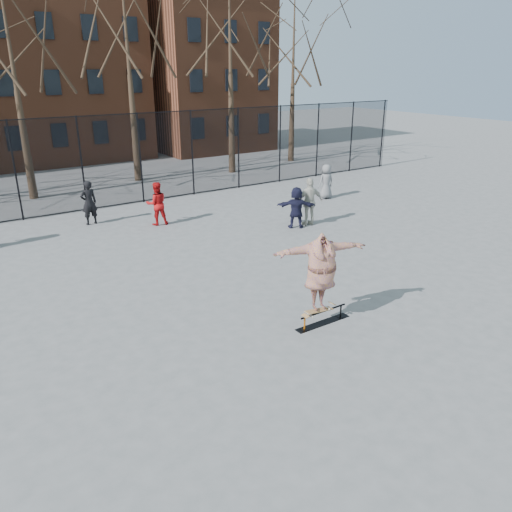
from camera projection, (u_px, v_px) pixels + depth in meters
ground at (300, 319)px, 12.37m from camera, size 100.00×100.00×0.00m
skate_rail at (323, 318)px, 12.13m from camera, size 1.56×0.24×0.34m
skateboard at (319, 310)px, 11.96m from camera, size 0.82×0.20×0.10m
skater at (321, 272)px, 11.61m from camera, size 2.41×1.24×1.89m
bystander_black at (89, 203)px, 19.52m from camera, size 0.67×0.47×1.74m
bystander_red at (157, 204)px, 19.48m from camera, size 0.93×0.78×1.69m
bystander_white at (310, 202)px, 19.40m from camera, size 1.17×0.67×1.87m
bystander_navy at (296, 207)px, 19.12m from camera, size 1.50×1.24×1.61m
bystander_extra at (326, 182)px, 23.41m from camera, size 0.82×0.57×1.61m
fence at (114, 160)px, 21.70m from camera, size 34.03×0.07×4.00m
tree_row at (67, 32)px, 22.90m from camera, size 33.66×7.46×10.67m
rowhouses at (48, 63)px, 30.73m from camera, size 29.00×7.00×13.00m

